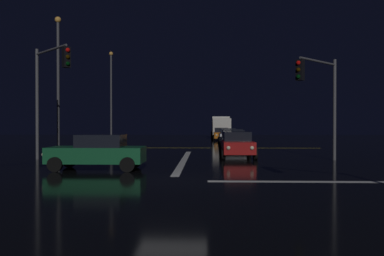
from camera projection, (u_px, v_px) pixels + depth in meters
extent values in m
cube|color=black|center=(172.00, 183.00, 14.21)|extent=(120.00, 120.00, 0.10)
cube|color=white|center=(184.00, 160.00, 22.30)|extent=(0.35, 13.85, 0.01)
cube|color=yellow|center=(191.00, 148.00, 33.89)|extent=(22.00, 0.15, 0.01)
cube|color=maroon|center=(237.00, 147.00, 24.09)|extent=(1.80, 4.20, 0.70)
cube|color=black|center=(237.00, 136.00, 24.28)|extent=(1.60, 2.00, 0.55)
cylinder|color=black|center=(255.00, 154.00, 22.51)|extent=(0.22, 0.64, 0.64)
cylinder|color=black|center=(223.00, 154.00, 22.57)|extent=(0.22, 0.64, 0.64)
cylinder|color=black|center=(249.00, 151.00, 25.61)|extent=(0.22, 0.64, 0.64)
cylinder|color=black|center=(221.00, 151.00, 25.67)|extent=(0.22, 0.64, 0.64)
sphere|color=#F9EFC6|center=(252.00, 148.00, 21.95)|extent=(0.22, 0.22, 0.22)
sphere|color=#F9EFC6|center=(228.00, 148.00, 21.99)|extent=(0.22, 0.22, 0.22)
cube|color=slate|center=(233.00, 142.00, 30.19)|extent=(1.80, 4.20, 0.70)
cube|color=black|center=(233.00, 134.00, 30.39)|extent=(1.60, 2.00, 0.55)
cylinder|color=black|center=(247.00, 148.00, 28.62)|extent=(0.22, 0.64, 0.64)
cylinder|color=black|center=(222.00, 148.00, 28.67)|extent=(0.22, 0.64, 0.64)
cylinder|color=black|center=(243.00, 146.00, 31.72)|extent=(0.22, 0.64, 0.64)
cylinder|color=black|center=(220.00, 145.00, 31.77)|extent=(0.22, 0.64, 0.64)
sphere|color=#F9EFC6|center=(244.00, 143.00, 28.05)|extent=(0.22, 0.22, 0.22)
sphere|color=#F9EFC6|center=(226.00, 143.00, 28.09)|extent=(0.22, 0.22, 0.22)
cube|color=#B7B7BC|center=(233.00, 139.00, 35.59)|extent=(1.80, 4.20, 0.70)
cube|color=black|center=(233.00, 132.00, 35.79)|extent=(1.60, 2.00, 0.55)
cylinder|color=black|center=(245.00, 144.00, 34.02)|extent=(0.22, 0.64, 0.64)
cylinder|color=black|center=(224.00, 144.00, 34.07)|extent=(0.22, 0.64, 0.64)
cylinder|color=black|center=(242.00, 142.00, 37.12)|extent=(0.22, 0.64, 0.64)
cylinder|color=black|center=(222.00, 142.00, 37.17)|extent=(0.22, 0.64, 0.64)
sphere|color=#F9EFC6|center=(243.00, 140.00, 33.45)|extent=(0.22, 0.22, 0.22)
sphere|color=#F9EFC6|center=(227.00, 140.00, 33.49)|extent=(0.22, 0.22, 0.22)
cube|color=silver|center=(228.00, 137.00, 42.22)|extent=(1.80, 4.20, 0.70)
cube|color=black|center=(228.00, 131.00, 42.41)|extent=(1.60, 2.00, 0.55)
cylinder|color=black|center=(237.00, 141.00, 40.65)|extent=(0.22, 0.64, 0.64)
cylinder|color=black|center=(220.00, 141.00, 40.70)|extent=(0.22, 0.64, 0.64)
cylinder|color=black|center=(235.00, 140.00, 43.74)|extent=(0.22, 0.64, 0.64)
cylinder|color=black|center=(219.00, 140.00, 43.80)|extent=(0.22, 0.64, 0.64)
sphere|color=#F9EFC6|center=(235.00, 137.00, 40.08)|extent=(0.22, 0.22, 0.22)
sphere|color=#F9EFC6|center=(223.00, 137.00, 40.12)|extent=(0.22, 0.22, 0.22)
cube|color=#C66014|center=(221.00, 135.00, 48.82)|extent=(1.80, 4.20, 0.70)
cube|color=black|center=(221.00, 130.00, 49.01)|extent=(1.60, 2.00, 0.55)
cylinder|color=black|center=(229.00, 138.00, 47.25)|extent=(0.22, 0.64, 0.64)
cylinder|color=black|center=(214.00, 138.00, 47.30)|extent=(0.22, 0.64, 0.64)
cylinder|color=black|center=(228.00, 138.00, 50.34)|extent=(0.22, 0.64, 0.64)
cylinder|color=black|center=(214.00, 138.00, 50.40)|extent=(0.22, 0.64, 0.64)
sphere|color=#F9EFC6|center=(228.00, 135.00, 46.68)|extent=(0.22, 0.22, 0.22)
sphere|color=#F9EFC6|center=(216.00, 135.00, 46.72)|extent=(0.22, 0.22, 0.22)
cube|color=beige|center=(222.00, 127.00, 52.96)|extent=(2.40, 2.20, 2.30)
cube|color=silver|center=(220.00, 126.00, 57.45)|extent=(2.40, 5.00, 2.60)
cylinder|color=black|center=(230.00, 136.00, 53.53)|extent=(0.28, 0.96, 0.96)
cylinder|color=black|center=(213.00, 136.00, 53.61)|extent=(0.28, 0.96, 0.96)
cylinder|color=black|center=(228.00, 135.00, 58.23)|extent=(0.28, 0.96, 0.96)
cylinder|color=black|center=(212.00, 135.00, 58.30)|extent=(0.28, 0.96, 0.96)
sphere|color=#F9EFC6|center=(229.00, 132.00, 51.79)|extent=(0.26, 0.26, 0.26)
sphere|color=#F9EFC6|center=(216.00, 132.00, 51.84)|extent=(0.26, 0.26, 0.26)
cube|color=#14512D|center=(97.00, 155.00, 17.78)|extent=(4.20, 1.80, 0.70)
cube|color=black|center=(101.00, 141.00, 17.77)|extent=(2.00, 1.60, 0.55)
cylinder|color=black|center=(55.00, 164.00, 16.93)|extent=(0.64, 0.22, 0.64)
cylinder|color=black|center=(69.00, 161.00, 18.73)|extent=(0.64, 0.22, 0.64)
cylinder|color=black|center=(127.00, 165.00, 16.83)|extent=(0.64, 0.22, 0.64)
cylinder|color=black|center=(135.00, 161.00, 18.63)|extent=(0.64, 0.22, 0.64)
sphere|color=#F9EFC6|center=(44.00, 155.00, 17.19)|extent=(0.22, 0.22, 0.22)
sphere|color=#F9EFC6|center=(55.00, 152.00, 18.49)|extent=(0.22, 0.22, 0.22)
cylinder|color=#4C4C51|center=(335.00, 110.00, 22.41)|extent=(0.18, 0.18, 5.67)
cylinder|color=#4C4C51|center=(318.00, 61.00, 21.15)|extent=(2.63, 2.63, 0.12)
cube|color=black|center=(300.00, 70.00, 19.93)|extent=(0.46, 0.46, 1.05)
sphere|color=red|center=(298.00, 63.00, 19.81)|extent=(0.22, 0.22, 0.22)
sphere|color=black|center=(298.00, 70.00, 19.82)|extent=(0.22, 0.22, 0.22)
sphere|color=black|center=(298.00, 77.00, 19.82)|extent=(0.22, 0.22, 0.22)
cylinder|color=#4C4C51|center=(37.00, 104.00, 22.93)|extent=(0.18, 0.18, 6.36)
cylinder|color=#4C4C51|center=(51.00, 50.00, 21.55)|extent=(2.71, 2.71, 0.12)
cube|color=black|center=(66.00, 57.00, 20.20)|extent=(0.46, 0.46, 1.05)
sphere|color=red|center=(68.00, 50.00, 20.08)|extent=(0.22, 0.22, 0.22)
sphere|color=black|center=(68.00, 57.00, 20.08)|extent=(0.22, 0.22, 0.22)
sphere|color=black|center=(68.00, 64.00, 20.09)|extent=(0.22, 0.22, 0.22)
cylinder|color=#424247|center=(111.00, 99.00, 44.12)|extent=(0.20, 0.20, 9.65)
sphere|color=#F9AD47|center=(111.00, 54.00, 44.07)|extent=(0.44, 0.44, 0.44)
cylinder|color=#424247|center=(58.00, 88.00, 28.13)|extent=(0.20, 0.20, 9.23)
sphere|color=#F9AD47|center=(58.00, 20.00, 28.08)|extent=(0.44, 0.44, 0.44)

